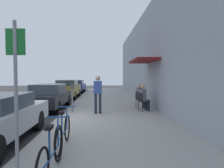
{
  "coord_description": "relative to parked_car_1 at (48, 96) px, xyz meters",
  "views": [
    {
      "loc": [
        1.85,
        -7.8,
        1.8
      ],
      "look_at": [
        2.44,
        4.45,
        1.31
      ],
      "focal_mm": 31.65,
      "sensor_mm": 36.0,
      "label": 1
    }
  ],
  "objects": [
    {
      "name": "ground_plane",
      "position": [
        1.1,
        -3.01,
        -0.71
      ],
      "size": [
        60.0,
        60.0,
        0.0
      ],
      "primitive_type": "plane",
      "color": "#2D2D30"
    },
    {
      "name": "sidewalk_slab",
      "position": [
        3.35,
        -1.01,
        -0.65
      ],
      "size": [
        4.5,
        32.0,
        0.12
      ],
      "primitive_type": "cube",
      "color": "#9E9B93",
      "rests_on": "ground_plane"
    },
    {
      "name": "building_facade",
      "position": [
        5.75,
        -1.01,
        2.24
      ],
      "size": [
        1.4,
        32.0,
        5.9
      ],
      "color": "#999EA8",
      "rests_on": "ground_plane"
    },
    {
      "name": "parked_car_1",
      "position": [
        0.0,
        0.0,
        0.0
      ],
      "size": [
        1.8,
        4.4,
        1.36
      ],
      "color": "black",
      "rests_on": "ground_plane"
    },
    {
      "name": "parked_car_2",
      "position": [
        0.0,
        5.67,
        0.06
      ],
      "size": [
        1.8,
        4.4,
        1.47
      ],
      "color": "#A58433",
      "rests_on": "ground_plane"
    },
    {
      "name": "parked_car_3",
      "position": [
        0.0,
        11.28,
        0.0
      ],
      "size": [
        1.8,
        4.4,
        1.36
      ],
      "color": "navy",
      "rests_on": "ground_plane"
    },
    {
      "name": "parking_meter",
      "position": [
        1.55,
        -1.67,
        0.18
      ],
      "size": [
        0.12,
        0.1,
        1.32
      ],
      "color": "slate",
      "rests_on": "sidewalk_slab"
    },
    {
      "name": "street_sign",
      "position": [
        1.5,
        -7.44,
        0.93
      ],
      "size": [
        0.32,
        0.06,
        2.6
      ],
      "color": "gray",
      "rests_on": "sidewalk_slab"
    },
    {
      "name": "bicycle_0",
      "position": [
        2.08,
        -7.45,
        -0.23
      ],
      "size": [
        0.46,
        1.71,
        0.9
      ],
      "color": "black",
      "rests_on": "sidewalk_slab"
    },
    {
      "name": "bicycle_1",
      "position": [
        2.02,
        -6.18,
        -0.23
      ],
      "size": [
        0.46,
        1.71,
        0.9
      ],
      "color": "black",
      "rests_on": "sidewalk_slab"
    },
    {
      "name": "cafe_chair_0",
      "position": [
        4.86,
        -1.49,
        -0.08
      ],
      "size": [
        0.55,
        0.55,
        0.87
      ],
      "color": "black",
      "rests_on": "sidewalk_slab"
    },
    {
      "name": "seated_patron_0",
      "position": [
        4.92,
        -1.47,
        0.11
      ],
      "size": [
        0.51,
        0.46,
        1.29
      ],
      "color": "#232838",
      "rests_on": "sidewalk_slab"
    },
    {
      "name": "cafe_chair_1",
      "position": [
        4.86,
        -0.68,
        -0.08
      ],
      "size": [
        0.51,
        0.51,
        0.87
      ],
      "color": "black",
      "rests_on": "sidewalk_slab"
    },
    {
      "name": "seated_patron_1",
      "position": [
        4.92,
        -0.67,
        0.11
      ],
      "size": [
        0.48,
        0.42,
        1.29
      ],
      "color": "#232838",
      "rests_on": "sidewalk_slab"
    },
    {
      "name": "pedestrian_standing",
      "position": [
        2.74,
        -2.0,
        0.41
      ],
      "size": [
        0.36,
        0.22,
        1.7
      ],
      "color": "#232838",
      "rests_on": "sidewalk_slab"
    }
  ]
}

